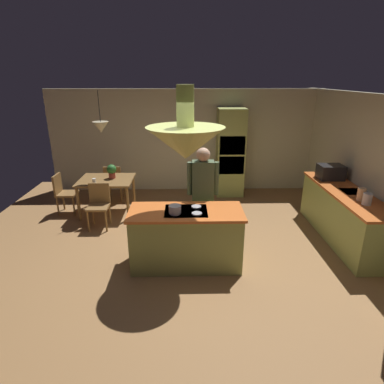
# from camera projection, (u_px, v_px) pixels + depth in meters

# --- Properties ---
(ground) EXTENTS (8.16, 8.16, 0.00)m
(ground) POSITION_uv_depth(u_px,v_px,m) (186.00, 257.00, 5.27)
(ground) COLOR #9E7042
(wall_back) EXTENTS (6.80, 0.10, 2.55)m
(wall_back) POSITION_uv_depth(u_px,v_px,m) (186.00, 141.00, 8.08)
(wall_back) COLOR beige
(wall_back) RESTS_ON ground
(wall_right) EXTENTS (0.10, 7.20, 2.55)m
(wall_right) POSITION_uv_depth(u_px,v_px,m) (381.00, 175.00, 5.28)
(wall_right) COLOR beige
(wall_right) RESTS_ON ground
(kitchen_island) EXTENTS (1.73, 0.76, 0.94)m
(kitchen_island) POSITION_uv_depth(u_px,v_px,m) (186.00, 238.00, 4.92)
(kitchen_island) COLOR #A8B259
(kitchen_island) RESTS_ON ground
(counter_run_right) EXTENTS (0.73, 2.49, 0.92)m
(counter_run_right) POSITION_uv_depth(u_px,v_px,m) (344.00, 215.00, 5.73)
(counter_run_right) COLOR #A8B259
(counter_run_right) RESTS_ON ground
(oven_tower) EXTENTS (0.66, 0.62, 2.13)m
(oven_tower) POSITION_uv_depth(u_px,v_px,m) (230.00, 153.00, 7.79)
(oven_tower) COLOR #A8B259
(oven_tower) RESTS_ON ground
(dining_table) EXTENTS (1.13, 0.94, 0.76)m
(dining_table) POSITION_uv_depth(u_px,v_px,m) (107.00, 183.00, 6.80)
(dining_table) COLOR olive
(dining_table) RESTS_ON ground
(person_at_island) EXTENTS (0.53, 0.23, 1.74)m
(person_at_island) POSITION_uv_depth(u_px,v_px,m) (203.00, 191.00, 5.36)
(person_at_island) COLOR tan
(person_at_island) RESTS_ON ground
(range_hood) EXTENTS (1.10, 1.10, 1.00)m
(range_hood) POSITION_uv_depth(u_px,v_px,m) (186.00, 141.00, 4.41)
(range_hood) COLOR #A8B259
(pendant_light_over_table) EXTENTS (0.32, 0.32, 0.82)m
(pendant_light_over_table) POSITION_uv_depth(u_px,v_px,m) (101.00, 127.00, 6.39)
(pendant_light_over_table) COLOR beige
(chair_facing_island) EXTENTS (0.40, 0.40, 0.87)m
(chair_facing_island) POSITION_uv_depth(u_px,v_px,m) (99.00, 202.00, 6.20)
(chair_facing_island) COLOR olive
(chair_facing_island) RESTS_ON ground
(chair_by_back_wall) EXTENTS (0.40, 0.40, 0.87)m
(chair_by_back_wall) POSITION_uv_depth(u_px,v_px,m) (114.00, 181.00, 7.50)
(chair_by_back_wall) COLOR olive
(chair_by_back_wall) RESTS_ON ground
(chair_at_corner) EXTENTS (0.40, 0.40, 0.87)m
(chair_at_corner) POSITION_uv_depth(u_px,v_px,m) (63.00, 191.00, 6.83)
(chair_at_corner) COLOR olive
(chair_at_corner) RESTS_ON ground
(potted_plant_on_table) EXTENTS (0.20, 0.20, 0.30)m
(potted_plant_on_table) POSITION_uv_depth(u_px,v_px,m) (112.00, 171.00, 6.78)
(potted_plant_on_table) COLOR #99382D
(potted_plant_on_table) RESTS_ON dining_table
(cup_on_table) EXTENTS (0.07, 0.07, 0.09)m
(cup_on_table) POSITION_uv_depth(u_px,v_px,m) (94.00, 181.00, 6.52)
(cup_on_table) COLOR white
(cup_on_table) RESTS_ON dining_table
(canister_flour) EXTENTS (0.14, 0.14, 0.19)m
(canister_flour) POSITION_uv_depth(u_px,v_px,m) (367.00, 199.00, 4.97)
(canister_flour) COLOR silver
(canister_flour) RESTS_ON counter_run_right
(canister_sugar) EXTENTS (0.13, 0.13, 0.21)m
(canister_sugar) POSITION_uv_depth(u_px,v_px,m) (362.00, 194.00, 5.13)
(canister_sugar) COLOR #E0B78C
(canister_sugar) RESTS_ON counter_run_right
(microwave_on_counter) EXTENTS (0.46, 0.36, 0.28)m
(microwave_on_counter) POSITION_uv_depth(u_px,v_px,m) (331.00, 172.00, 6.22)
(microwave_on_counter) COLOR #232326
(microwave_on_counter) RESTS_ON counter_run_right
(cooking_pot_on_cooktop) EXTENTS (0.18, 0.18, 0.12)m
(cooking_pot_on_cooktop) POSITION_uv_depth(u_px,v_px,m) (175.00, 209.00, 4.62)
(cooking_pot_on_cooktop) COLOR #B2B2B7
(cooking_pot_on_cooktop) RESTS_ON kitchen_island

